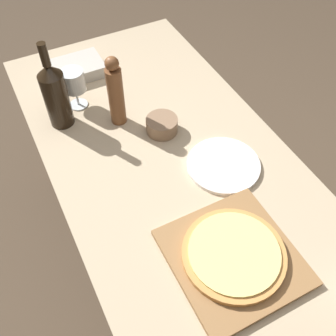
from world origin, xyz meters
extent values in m
plane|color=#4C3D2D|center=(0.00, 0.00, 0.00)|extent=(12.00, 12.00, 0.00)
cube|color=tan|center=(0.00, 0.00, 0.71)|extent=(0.76, 1.75, 0.03)
cylinder|color=brown|center=(-0.32, 0.82, 0.35)|extent=(0.06, 0.06, 0.69)
cylinder|color=brown|center=(0.32, 0.82, 0.35)|extent=(0.06, 0.06, 0.69)
cube|color=olive|center=(-0.01, -0.31, 0.73)|extent=(0.33, 0.34, 0.02)
cylinder|color=#C68947|center=(-0.01, -0.31, 0.75)|extent=(0.28, 0.28, 0.02)
cylinder|color=#EAD67A|center=(-0.01, -0.31, 0.76)|extent=(0.25, 0.25, 0.01)
cylinder|color=black|center=(-0.26, 0.42, 0.83)|extent=(0.08, 0.08, 0.21)
cone|color=black|center=(-0.26, 0.42, 0.95)|extent=(0.08, 0.08, 0.04)
cylinder|color=black|center=(-0.26, 0.42, 1.01)|extent=(0.03, 0.03, 0.08)
cylinder|color=brown|center=(-0.08, 0.33, 0.83)|extent=(0.05, 0.05, 0.22)
sphere|color=brown|center=(-0.08, 0.33, 0.97)|extent=(0.05, 0.05, 0.05)
cylinder|color=silver|center=(-0.18, 0.48, 0.73)|extent=(0.07, 0.07, 0.00)
cylinder|color=silver|center=(-0.18, 0.48, 0.76)|extent=(0.01, 0.01, 0.07)
cylinder|color=silver|center=(-0.18, 0.48, 0.84)|extent=(0.08, 0.08, 0.08)
cylinder|color=#84664C|center=(0.03, 0.22, 0.75)|extent=(0.11, 0.11, 0.05)
cylinder|color=white|center=(0.14, -0.02, 0.73)|extent=(0.24, 0.24, 0.01)
cube|color=#BCB7AD|center=(-0.12, 0.66, 0.75)|extent=(0.19, 0.15, 0.05)
camera|label=1|loc=(-0.39, -0.66, 1.71)|focal=42.00mm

